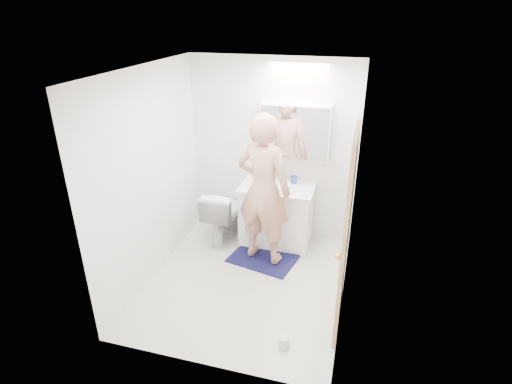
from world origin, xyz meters
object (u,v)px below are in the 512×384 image
(toilet, at_px, (224,214))
(toothbrush_cup, at_px, (294,180))
(medicine_cabinet, at_px, (295,132))
(soap_bottle_b, at_px, (264,173))
(person, at_px, (264,190))
(soap_bottle_a, at_px, (260,173))
(toilet_paper_roll, at_px, (284,341))
(vanity_cabinet, at_px, (276,216))

(toilet, bearing_deg, toothbrush_cup, -161.37)
(medicine_cabinet, bearing_deg, toothbrush_cup, -71.13)
(toilet, xyz_separation_m, toothbrush_cup, (0.89, 0.28, 0.49))
(toilet, bearing_deg, soap_bottle_b, -147.32)
(toothbrush_cup, bearing_deg, toilet, -162.76)
(person, distance_m, toothbrush_cup, 0.68)
(toilet, relative_size, soap_bottle_a, 3.57)
(toilet, relative_size, toilet_paper_roll, 6.87)
(vanity_cabinet, relative_size, soap_bottle_a, 4.25)
(person, bearing_deg, soap_bottle_b, -63.86)
(person, bearing_deg, soap_bottle_a, -59.47)
(soap_bottle_a, relative_size, soap_bottle_b, 1.18)
(medicine_cabinet, height_order, soap_bottle_b, medicine_cabinet)
(medicine_cabinet, relative_size, soap_bottle_b, 4.89)
(medicine_cabinet, bearing_deg, soap_bottle_b, -175.53)
(vanity_cabinet, xyz_separation_m, soap_bottle_a, (-0.26, 0.15, 0.54))
(vanity_cabinet, distance_m, person, 0.75)
(toilet, height_order, person, person)
(toothbrush_cup, bearing_deg, person, -111.25)
(medicine_cabinet, height_order, soap_bottle_a, medicine_cabinet)
(toothbrush_cup, bearing_deg, toilet_paper_roll, -81.16)
(soap_bottle_a, height_order, toilet_paper_roll, soap_bottle_a)
(toothbrush_cup, height_order, toilet_paper_roll, toothbrush_cup)
(medicine_cabinet, distance_m, toothbrush_cup, 0.63)
(medicine_cabinet, xyz_separation_m, toilet, (-0.87, -0.33, -1.12))
(medicine_cabinet, relative_size, soap_bottle_a, 4.16)
(toothbrush_cup, bearing_deg, medicine_cabinet, 108.87)
(soap_bottle_a, xyz_separation_m, soap_bottle_b, (0.04, 0.03, -0.02))
(medicine_cabinet, xyz_separation_m, soap_bottle_b, (-0.38, -0.03, -0.59))
(person, bearing_deg, vanity_cabinet, -84.89)
(medicine_cabinet, height_order, toilet_paper_roll, medicine_cabinet)
(vanity_cabinet, xyz_separation_m, toilet_paper_roll, (0.49, -1.80, -0.34))
(vanity_cabinet, height_order, toilet, vanity_cabinet)
(soap_bottle_b, bearing_deg, vanity_cabinet, -39.60)
(toilet, xyz_separation_m, soap_bottle_b, (0.49, 0.30, 0.53))
(soap_bottle_b, bearing_deg, medicine_cabinet, 4.47)
(toilet, height_order, toilet_paper_roll, toilet)
(toilet, relative_size, soap_bottle_b, 4.20)
(vanity_cabinet, height_order, soap_bottle_a, soap_bottle_a)
(person, bearing_deg, toilet, -16.23)
(vanity_cabinet, height_order, toilet_paper_roll, vanity_cabinet)
(vanity_cabinet, bearing_deg, medicine_cabinet, 51.66)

